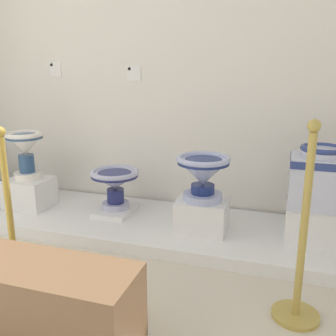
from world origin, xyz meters
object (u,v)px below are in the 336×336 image
Objects in this scene: plinth_block_slender_white at (30,193)px; info_placard_second at (134,73)px; plinth_block_broad_patterned at (116,210)px; plinth_block_tall_cobalt at (202,215)px; antique_toilet_central_ornate at (320,176)px; antique_toilet_slender_white at (25,147)px; plinth_block_central_ornate at (315,224)px; antique_toilet_tall_cobalt at (203,172)px; museum_bench at (45,303)px; stanchion_post_near_left at (12,238)px; antique_toilet_broad_patterned at (115,181)px; stanchion_post_near_right at (300,262)px; info_placard_first at (55,69)px.

info_placard_second is (0.81, 0.52, 1.02)m from plinth_block_slender_white.
plinth_block_tall_cobalt reaches higher than plinth_block_broad_patterned.
info_placard_second reaches higher than antique_toilet_central_ornate.
info_placard_second is (0.81, 0.52, 0.61)m from antique_toilet_slender_white.
plinth_block_slender_white is 2.36m from plinth_block_central_ornate.
plinth_block_tall_cobalt is 2.86× the size of info_placard_second.
info_placard_second is at bearing 144.29° from plinth_block_tall_cobalt.
antique_toilet_tall_cobalt reaches higher than museum_bench.
plinth_block_broad_patterned is 0.40× the size of stanchion_post_near_left.
stanchion_post_near_left is at bearing -104.25° from antique_toilet_broad_patterned.
stanchion_post_near_left is (-1.03, -0.84, 0.05)m from plinth_block_tall_cobalt.
museum_bench is at bearing -154.79° from stanchion_post_near_right.
info_placard_second reaches higher than antique_toilet_tall_cobalt.
antique_toilet_tall_cobalt is 0.80m from antique_toilet_central_ornate.
stanchion_post_near_left is (-1.83, -0.89, -0.32)m from antique_toilet_central_ornate.
plinth_block_central_ornate is at bearing -2.94° from antique_toilet_broad_patterned.
stanchion_post_near_right reaches higher than stanchion_post_near_left.
antique_toilet_broad_patterned is at bearing 7.55° from antique_toilet_slender_white.
plinth_block_central_ornate reaches higher than plinth_block_slender_white.
plinth_block_central_ornate is 2.62m from info_placard_first.
antique_toilet_slender_white is 1.57m from antique_toilet_tall_cobalt.
antique_toilet_slender_white reaches higher than plinth_block_central_ornate.
info_placard_second reaches higher than stanchion_post_near_left.
antique_toilet_slender_white reaches higher than plinth_block_broad_patterned.
stanchion_post_near_left is at bearing -104.25° from plinth_block_broad_patterned.
info_placard_second is at bearing 32.66° from plinth_block_slender_white.
museum_bench reaches higher than plinth_block_central_ornate.
antique_toilet_slender_white is 0.97× the size of antique_toilet_central_ornate.
stanchion_post_near_left is (-0.25, -0.97, -0.11)m from antique_toilet_broad_patterned.
plinth_block_slender_white is at bearing 180.00° from antique_toilet_slender_white.
stanchion_post_near_left reaches higher than antique_toilet_broad_patterned.
info_placard_first reaches higher than plinth_block_broad_patterned.
plinth_block_slender_white is at bearing 121.78° from stanchion_post_near_left.
antique_toilet_broad_patterned is 1.46m from museum_bench.
antique_toilet_tall_cobalt is at bearing 132.80° from stanchion_post_near_right.
plinth_block_central_ornate is 0.93× the size of antique_toilet_central_ornate.
plinth_block_central_ornate is at bearing -11.84° from info_placard_first.
antique_toilet_slender_white is at bearing -147.34° from info_placard_second.
antique_toilet_broad_patterned is 1.04× the size of plinth_block_central_ornate.
plinth_block_central_ornate is 0.37× the size of stanchion_post_near_right.
antique_toilet_central_ornate reaches higher than plinth_block_broad_patterned.
antique_toilet_tall_cobalt is 1.36m from stanchion_post_near_left.
antique_toilet_broad_patterned is 1.01m from stanchion_post_near_left.
info_placard_first is 0.80m from info_placard_second.
info_placard_first is (0.01, 0.52, 1.06)m from plinth_block_slender_white.
plinth_block_tall_cobalt is 1.01m from stanchion_post_near_right.
museum_bench is (0.30, -1.41, -0.18)m from antique_toilet_broad_patterned.
plinth_block_slender_white is 1.40m from info_placard_second.
antique_toilet_tall_cobalt is 0.86m from plinth_block_central_ornate.
antique_toilet_central_ornate reaches higher than plinth_block_slender_white.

